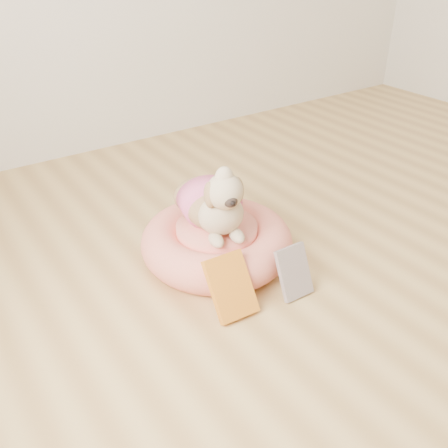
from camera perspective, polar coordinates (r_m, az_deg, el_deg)
pet_bed at (r=1.96m, az=-0.83°, el=-2.06°), size 0.59×0.59×0.15m
dog at (r=1.84m, az=-1.26°, el=3.80°), size 0.36×0.45×0.30m
book_yellow at (r=1.69m, az=0.78°, el=-7.15°), size 0.15×0.16×0.19m
book_white at (r=1.79m, az=8.01°, el=-5.46°), size 0.12×0.10×0.18m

